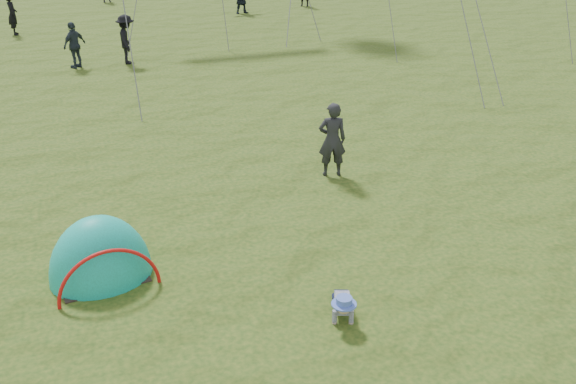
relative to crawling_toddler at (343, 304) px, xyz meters
name	(u,v)px	position (x,y,z in m)	size (l,w,h in m)	color
ground	(310,327)	(-0.54, -0.04, -0.26)	(140.00, 140.00, 0.00)	#1B3A11
crawling_toddler	(343,304)	(0.00, 0.00, 0.00)	(0.48, 0.68, 0.52)	black
popup_tent	(102,276)	(-3.35, 2.41, -0.26)	(1.70, 1.40, 2.20)	#188A75
standing_adult	(332,140)	(1.92, 5.01, 0.59)	(0.62, 0.41, 1.70)	black
crowd_person_3	(127,39)	(-1.23, 16.82, 0.62)	(1.14, 0.66, 1.77)	black
crowd_person_8	(75,45)	(-3.06, 16.82, 0.55)	(0.95, 0.40, 1.62)	#26303A
crowd_person_12	(12,14)	(-5.35, 23.62, 0.62)	(0.64, 0.42, 1.76)	black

